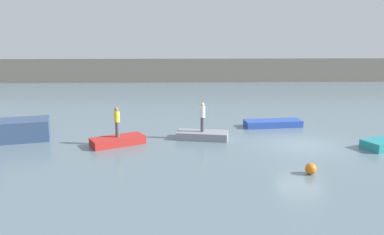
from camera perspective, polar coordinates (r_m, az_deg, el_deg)
name	(u,v)px	position (r m, az deg, el deg)	size (l,w,h in m)	color
ground_plane	(302,145)	(23.04, 15.41, -3.87)	(120.00, 120.00, 0.00)	slate
embankment_wall	(236,70)	(49.00, 6.28, 6.78)	(80.00, 1.20, 2.85)	gray
rowboat_red	(118,141)	(22.67, -10.56, -3.30)	(2.93, 1.20, 0.45)	red
rowboat_grey	(202,135)	(23.48, 1.49, -2.54)	(2.97, 1.25, 0.44)	gray
rowboat_blue	(273,123)	(26.93, 11.48, -0.82)	(3.74, 1.19, 0.43)	#2B4CAD
person_white_shirt	(202,116)	(23.20, 1.51, 0.28)	(0.32, 0.32, 1.73)	#4C4C56
person_yellow_shirt	(117,121)	(22.38, -10.68, -0.44)	(0.32, 0.32, 1.68)	#4C4C56
mooring_buoy	(311,169)	(18.66, 16.61, -7.03)	(0.51, 0.51, 0.51)	orange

